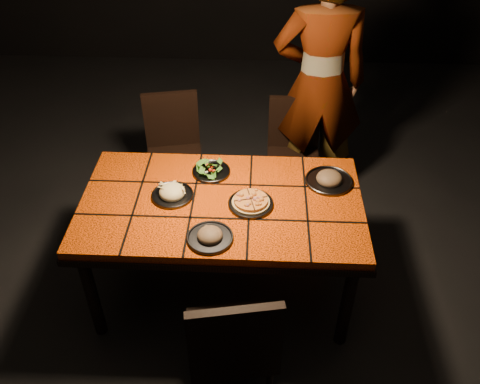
{
  "coord_description": "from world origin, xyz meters",
  "views": [
    {
      "loc": [
        0.21,
        -2.19,
        2.61
      ],
      "look_at": [
        0.11,
        -0.0,
        0.82
      ],
      "focal_mm": 38.0,
      "sensor_mm": 36.0,
      "label": 1
    }
  ],
  "objects_px": {
    "diner": "(319,84)",
    "chair_far_right": "(293,146)",
    "chair_near": "(233,345)",
    "plate_pasta": "(172,193)",
    "chair_far_left": "(174,145)",
    "plate_pizza": "(251,203)",
    "dining_table": "(222,211)"
  },
  "relations": [
    {
      "from": "chair_far_right",
      "to": "plate_pasta",
      "type": "height_order",
      "value": "chair_far_right"
    },
    {
      "from": "chair_far_right",
      "to": "plate_pasta",
      "type": "bearing_deg",
      "value": -128.36
    },
    {
      "from": "chair_near",
      "to": "diner",
      "type": "relative_size",
      "value": 0.5
    },
    {
      "from": "chair_far_left",
      "to": "chair_far_right",
      "type": "distance_m",
      "value": 0.89
    },
    {
      "from": "diner",
      "to": "plate_pasta",
      "type": "xyz_separation_m",
      "value": [
        -0.9,
        -1.08,
        -0.16
      ]
    },
    {
      "from": "diner",
      "to": "chair_far_right",
      "type": "bearing_deg",
      "value": 36.98
    },
    {
      "from": "chair_far_right",
      "to": "plate_pizza",
      "type": "distance_m",
      "value": 1.08
    },
    {
      "from": "chair_far_left",
      "to": "plate_pasta",
      "type": "height_order",
      "value": "chair_far_left"
    },
    {
      "from": "diner",
      "to": "plate_pasta",
      "type": "distance_m",
      "value": 1.41
    },
    {
      "from": "chair_far_left",
      "to": "diner",
      "type": "distance_m",
      "value": 1.14
    },
    {
      "from": "chair_near",
      "to": "diner",
      "type": "bearing_deg",
      "value": -115.38
    },
    {
      "from": "plate_pizza",
      "to": "chair_far_right",
      "type": "bearing_deg",
      "value": 73.71
    },
    {
      "from": "plate_pizza",
      "to": "plate_pasta",
      "type": "bearing_deg",
      "value": 172.94
    },
    {
      "from": "dining_table",
      "to": "chair_far_left",
      "type": "xyz_separation_m",
      "value": [
        -0.43,
        0.91,
        -0.17
      ]
    },
    {
      "from": "chair_near",
      "to": "plate_pasta",
      "type": "xyz_separation_m",
      "value": [
        -0.39,
        0.82,
        0.24
      ]
    },
    {
      "from": "chair_far_left",
      "to": "plate_pizza",
      "type": "relative_size",
      "value": 3.41
    },
    {
      "from": "chair_near",
      "to": "chair_far_right",
      "type": "bearing_deg",
      "value": -111.57
    },
    {
      "from": "diner",
      "to": "plate_pizza",
      "type": "xyz_separation_m",
      "value": [
        -0.45,
        -1.13,
        -0.16
      ]
    },
    {
      "from": "dining_table",
      "to": "plate_pasta",
      "type": "xyz_separation_m",
      "value": [
        -0.28,
        0.03,
        0.1
      ]
    },
    {
      "from": "chair_near",
      "to": "diner",
      "type": "distance_m",
      "value": 2.0
    },
    {
      "from": "dining_table",
      "to": "plate_pasta",
      "type": "height_order",
      "value": "plate_pasta"
    },
    {
      "from": "dining_table",
      "to": "diner",
      "type": "xyz_separation_m",
      "value": [
        0.62,
        1.1,
        0.26
      ]
    },
    {
      "from": "chair_near",
      "to": "plate_pizza",
      "type": "height_order",
      "value": "chair_near"
    },
    {
      "from": "dining_table",
      "to": "plate_pizza",
      "type": "xyz_separation_m",
      "value": [
        0.17,
        -0.03,
        0.1
      ]
    },
    {
      "from": "chair_near",
      "to": "diner",
      "type": "height_order",
      "value": "diner"
    },
    {
      "from": "chair_far_left",
      "to": "chair_far_right",
      "type": "height_order",
      "value": "chair_far_left"
    },
    {
      "from": "plate_pizza",
      "to": "chair_far_left",
      "type": "bearing_deg",
      "value": 122.27
    },
    {
      "from": "chair_far_left",
      "to": "chair_far_right",
      "type": "bearing_deg",
      "value": -8.27
    },
    {
      "from": "chair_far_left",
      "to": "plate_pizza",
      "type": "xyz_separation_m",
      "value": [
        0.6,
        -0.94,
        0.26
      ]
    },
    {
      "from": "dining_table",
      "to": "diner",
      "type": "relative_size",
      "value": 0.87
    },
    {
      "from": "plate_pasta",
      "to": "chair_near",
      "type": "bearing_deg",
      "value": -64.47
    },
    {
      "from": "dining_table",
      "to": "plate_pizza",
      "type": "height_order",
      "value": "plate_pizza"
    }
  ]
}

